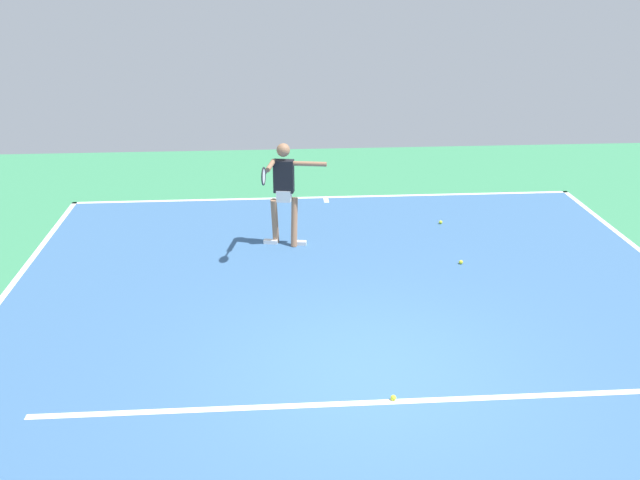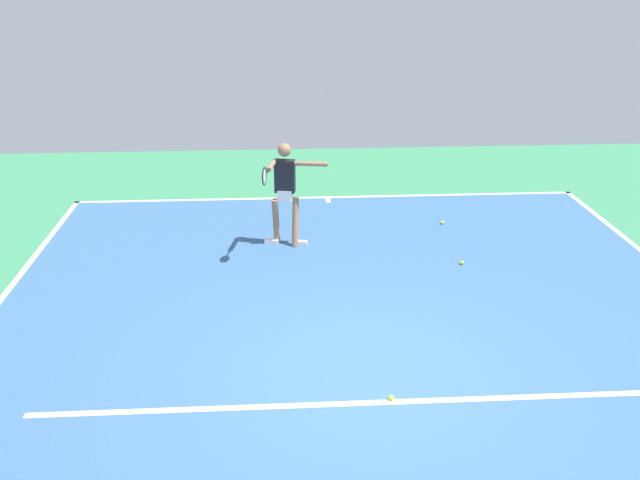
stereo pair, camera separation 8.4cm
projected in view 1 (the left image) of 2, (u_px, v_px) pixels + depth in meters
ground_plane at (370, 371)px, 8.88m from camera, size 22.03×22.03×0.00m
court_surface at (370, 371)px, 8.88m from camera, size 10.44×13.87×0.00m
court_line_baseline_near at (325, 197)px, 15.27m from camera, size 10.44×0.10×0.01m
court_line_service at (378, 402)px, 8.26m from camera, size 7.83×0.10×0.01m
court_line_centre_mark at (326, 200)px, 15.09m from camera, size 0.10×0.30×0.01m
tennis_player at (284, 187)px, 12.38m from camera, size 1.10×1.19×1.82m
tennis_ball_far_corner at (393, 398)px, 8.29m from camera, size 0.07×0.07×0.07m
tennis_ball_near_service_line at (461, 262)px, 11.96m from camera, size 0.07×0.07×0.07m
tennis_ball_by_sideline at (441, 222)px, 13.75m from camera, size 0.07×0.07×0.07m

